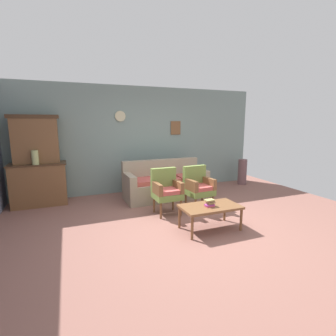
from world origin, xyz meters
name	(u,v)px	position (x,y,z in m)	size (l,w,h in m)	color
ground_plane	(187,226)	(0.00, 0.00, 0.00)	(7.68, 7.68, 0.00)	#84564C
wall_back_with_decor	(143,140)	(0.00, 2.63, 1.35)	(6.40, 0.09, 2.70)	gray
side_cabinet	(39,184)	(-2.49, 2.25, 0.47)	(1.16, 0.55, 0.93)	brown
cabinet_upper_hutch	(36,139)	(-2.49, 2.33, 1.45)	(0.99, 0.38, 1.03)	brown
vase_on_cabinet	(35,157)	(-2.51, 2.08, 1.08)	(0.14, 0.14, 0.30)	tan
floral_couch	(165,184)	(0.27, 1.73, 0.33)	(1.97, 0.84, 0.90)	gray
armchair_row_middle	(166,189)	(-0.10, 0.72, 0.50)	(0.53, 0.50, 0.90)	olive
armchair_near_cabinet	(198,186)	(0.61, 0.73, 0.50)	(0.56, 0.53, 0.90)	olive
coffee_table	(210,208)	(0.31, -0.27, 0.38)	(1.00, 0.56, 0.42)	brown
book_stack_on_table	(210,203)	(0.28, -0.30, 0.48)	(0.17, 0.11, 0.12)	#EB4F76
floor_vase_by_wall	(242,172)	(2.85, 2.15, 0.37)	(0.25, 0.25, 0.74)	brown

